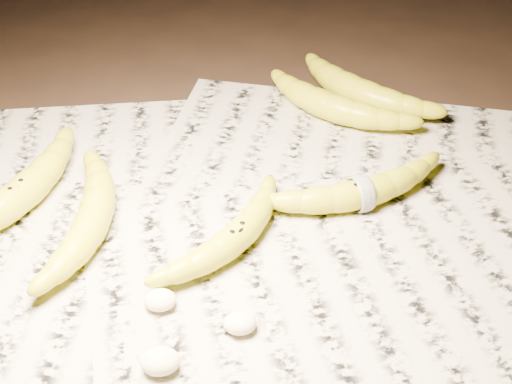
{
  "coord_description": "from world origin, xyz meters",
  "views": [
    {
      "loc": [
        -0.01,
        -0.62,
        0.54
      ],
      "look_at": [
        0.02,
        0.0,
        0.05
      ],
      "focal_mm": 50.0,
      "sensor_mm": 36.0,
      "label": 1
    }
  ],
  "objects": [
    {
      "name": "banana_taped",
      "position": [
        0.15,
        0.03,
        0.03
      ],
      "size": [
        0.22,
        0.12,
        0.04
      ],
      "primitive_type": null,
      "rotation": [
        0.0,
        0.0,
        0.3
      ],
      "color": "gold",
      "rests_on": "newspaper_patch"
    },
    {
      "name": "banana_center",
      "position": [
        -0.0,
        -0.04,
        0.03
      ],
      "size": [
        0.16,
        0.18,
        0.03
      ],
      "primitive_type": null,
      "rotation": [
        0.0,
        0.0,
        0.88
      ],
      "color": "gold",
      "rests_on": "newspaper_patch"
    },
    {
      "name": "ground",
      "position": [
        0.0,
        0.0,
        0.0
      ],
      "size": [
        3.0,
        3.0,
        0.0
      ],
      "primitive_type": "plane",
      "color": "black",
      "rests_on": "ground"
    },
    {
      "name": "measuring_tape",
      "position": [
        0.15,
        0.03,
        0.03
      ],
      "size": [
        0.02,
        0.05,
        0.05
      ],
      "primitive_type": "torus",
      "rotation": [
        0.0,
        1.57,
        0.3
      ],
      "color": "white",
      "rests_on": "newspaper_patch"
    },
    {
      "name": "flesh_chunk_c",
      "position": [
        -0.0,
        -0.16,
        0.02
      ],
      "size": [
        0.03,
        0.03,
        0.02
      ],
      "primitive_type": "ellipsoid",
      "color": "#FFEDC5",
      "rests_on": "newspaper_patch"
    },
    {
      "name": "banana_upper_b",
      "position": [
        0.18,
        0.26,
        0.03
      ],
      "size": [
        0.19,
        0.19,
        0.04
      ],
      "primitive_type": null,
      "rotation": [
        0.0,
        0.0,
        -0.81
      ],
      "color": "gold",
      "rests_on": "newspaper_patch"
    },
    {
      "name": "banana_left_b",
      "position": [
        -0.16,
        0.0,
        0.03
      ],
      "size": [
        0.09,
        0.21,
        0.04
      ],
      "primitive_type": null,
      "rotation": [
        0.0,
        0.0,
        1.45
      ],
      "color": "gold",
      "rests_on": "newspaper_patch"
    },
    {
      "name": "banana_upper_a",
      "position": [
        0.14,
        0.22,
        0.03
      ],
      "size": [
        0.2,
        0.18,
        0.04
      ],
      "primitive_type": null,
      "rotation": [
        0.0,
        0.0,
        -0.68
      ],
      "color": "gold",
      "rests_on": "newspaper_patch"
    },
    {
      "name": "flesh_chunk_b",
      "position": [
        -0.08,
        -0.12,
        0.02
      ],
      "size": [
        0.03,
        0.03,
        0.02
      ],
      "primitive_type": "ellipsoid",
      "color": "#FFEDC5",
      "rests_on": "newspaper_patch"
    },
    {
      "name": "flesh_chunk_a",
      "position": [
        -0.08,
        -0.2,
        0.02
      ],
      "size": [
        0.04,
        0.03,
        0.02
      ],
      "primitive_type": "ellipsoid",
      "color": "#FFEDC5",
      "rests_on": "newspaper_patch"
    },
    {
      "name": "banana_left_a",
      "position": [
        -0.25,
        0.04,
        0.03
      ],
      "size": [
        0.18,
        0.24,
        0.04
      ],
      "primitive_type": null,
      "rotation": [
        0.0,
        0.0,
        1.02
      ],
      "color": "gold",
      "rests_on": "newspaper_patch"
    },
    {
      "name": "newspaper_patch",
      "position": [
        -0.02,
        -0.01,
        0.0
      ],
      "size": [
        0.9,
        0.7,
        0.01
      ],
      "primitive_type": "cube",
      "color": "#A9A391",
      "rests_on": "ground"
    }
  ]
}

